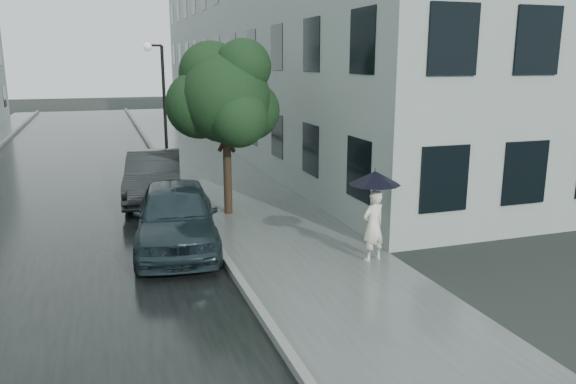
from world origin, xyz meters
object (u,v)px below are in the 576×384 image
object	(u,v)px
pedestrian	(373,226)
car_far	(154,176)
lamp_post	(160,98)
car_near	(176,216)
street_tree	(225,97)

from	to	relation	value
pedestrian	car_far	xyz separation A→B (m)	(-3.84, 6.94, -0.03)
lamp_post	car_near	size ratio (longest dim) A/B	1.09
street_tree	car_near	world-z (taller)	street_tree
street_tree	car_far	size ratio (longest dim) A/B	1.06
lamp_post	street_tree	bearing A→B (deg)	-97.28
pedestrian	car_far	bearing A→B (deg)	-78.48
car_near	street_tree	bearing A→B (deg)	63.17
car_far	pedestrian	bearing A→B (deg)	-53.02
street_tree	pedestrian	bearing A→B (deg)	-66.75
street_tree	car_near	distance (m)	4.01
street_tree	car_far	xyz separation A→B (m)	(-1.78, 2.14, -2.48)
pedestrian	street_tree	size ratio (longest dim) A/B	0.32
car_far	street_tree	bearing A→B (deg)	-42.19
street_tree	car_far	world-z (taller)	street_tree
pedestrian	lamp_post	distance (m)	12.37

